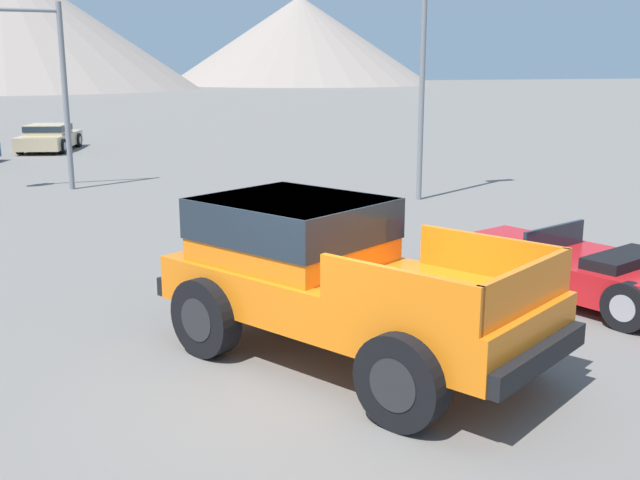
% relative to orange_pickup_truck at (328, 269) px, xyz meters
% --- Properties ---
extents(ground_plane, '(320.00, 320.00, 0.00)m').
position_rel_orange_pickup_truck_xyz_m(ground_plane, '(-0.24, -0.57, -1.10)').
color(ground_plane, slate).
extents(orange_pickup_truck, '(4.04, 5.32, 1.91)m').
position_rel_orange_pickup_truck_xyz_m(orange_pickup_truck, '(0.00, 0.00, 0.00)').
color(orange_pickup_truck, orange).
rests_on(orange_pickup_truck, ground_plane).
extents(red_convertible_car, '(3.00, 4.56, 1.05)m').
position_rel_orange_pickup_truck_xyz_m(red_convertible_car, '(4.53, 0.76, -0.67)').
color(red_convertible_car, red).
rests_on(red_convertible_car, ground_plane).
extents(parked_car_tan, '(2.96, 4.57, 1.11)m').
position_rel_orange_pickup_truck_xyz_m(parked_car_tan, '(-2.31, 25.69, -0.53)').
color(parked_car_tan, tan).
rests_on(parked_car_tan, ground_plane).
extents(traffic_light_main, '(3.67, 0.38, 5.26)m').
position_rel_orange_pickup_truck_xyz_m(traffic_light_main, '(-3.56, 14.66, 2.59)').
color(traffic_light_main, slate).
rests_on(traffic_light_main, ground_plane).
extents(street_lamp_post, '(0.90, 0.24, 7.95)m').
position_rel_orange_pickup_truck_xyz_m(street_lamp_post, '(6.47, 9.37, 3.66)').
color(street_lamp_post, slate).
rests_on(street_lamp_post, ground_plane).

